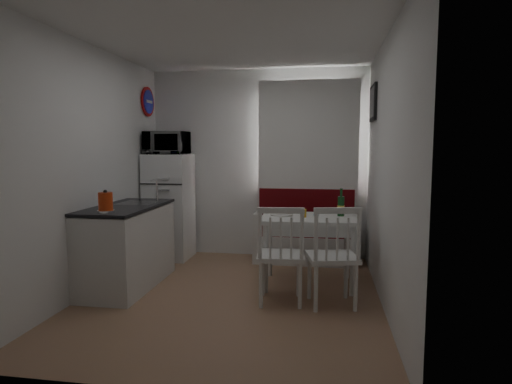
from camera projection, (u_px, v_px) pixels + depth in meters
floor at (232, 296)px, 4.41m from camera, size 3.00×3.50×0.02m
ceiling at (230, 36)px, 4.13m from camera, size 3.00×3.50×0.02m
wall_back at (258, 164)px, 5.99m from camera, size 3.00×0.02×2.60m
wall_front at (167, 186)px, 2.55m from camera, size 3.00×0.02×2.60m
wall_left at (92, 169)px, 4.51m from camera, size 0.02×3.50×2.60m
wall_right at (386, 172)px, 4.03m from camera, size 0.02×3.50×2.60m
window at (308, 140)px, 5.81m from camera, size 1.22×0.06×1.47m
curtain at (308, 136)px, 5.74m from camera, size 1.35×0.02×1.50m
kitchen_counter at (128, 245)px, 4.70m from camera, size 0.62×1.32×1.16m
wall_sign at (148, 102)px, 5.84m from camera, size 0.03×0.40×0.40m
picture_frame at (373, 103)px, 5.04m from camera, size 0.04×0.52×0.42m
bench at (305, 238)px, 5.75m from camera, size 1.35×0.52×0.97m
dining_table at (309, 224)px, 4.70m from camera, size 1.07×0.78×0.77m
chair_left at (280, 245)px, 4.09m from camera, size 0.50×0.48×0.52m
chair_right at (333, 246)px, 4.01m from camera, size 0.54×0.53×0.53m
fridge at (169, 206)px, 5.89m from camera, size 0.57×0.57×1.44m
microwave at (167, 143)px, 5.75m from camera, size 0.56×0.38×0.31m
kettle at (106, 202)px, 4.11m from camera, size 0.16×0.16×0.22m
wine_bottle at (341, 202)px, 4.72m from camera, size 0.08×0.08×0.31m
drinking_glass_orange at (304, 213)px, 4.65m from camera, size 0.05×0.05×0.09m
drinking_glass_blue at (316, 212)px, 4.73m from camera, size 0.05×0.05×0.09m
plate at (282, 215)px, 4.76m from camera, size 0.25×0.25×0.02m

